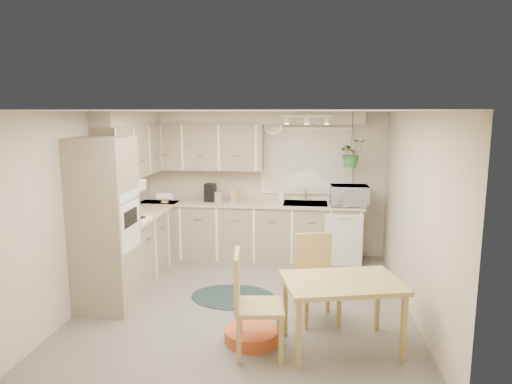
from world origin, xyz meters
The scene contains 35 objects.
floor centered at (0.00, 0.00, 0.00)m, with size 4.20×4.20×0.00m, color #67635B.
ceiling centered at (0.00, 0.00, 2.40)m, with size 4.20×4.20×0.00m, color white.
wall_back centered at (0.00, 2.10, 1.20)m, with size 4.00×0.04×2.40m, color #BCB19B.
wall_front centered at (0.00, -2.10, 1.20)m, with size 4.00×0.04×2.40m, color #BCB19B.
wall_left centered at (-2.00, 0.00, 1.20)m, with size 0.04×4.20×2.40m, color #BCB19B.
wall_right centered at (2.00, 0.00, 1.20)m, with size 0.04×4.20×2.40m, color #BCB19B.
base_cab_left centered at (-1.70, 0.88, 0.45)m, with size 0.60×1.85×0.90m, color gray.
base_cab_back centered at (-0.20, 1.80, 0.45)m, with size 3.60×0.60×0.90m, color gray.
counter_left centered at (-1.69, 0.88, 0.92)m, with size 0.64×1.89×0.04m, color #C9B293.
counter_back centered at (-0.20, 1.79, 0.92)m, with size 3.64×0.64×0.04m, color #C9B293.
oven_stack centered at (-1.68, -0.38, 1.05)m, with size 0.65×0.65×2.10m, color gray.
wall_oven_face centered at (-1.35, -0.38, 1.05)m, with size 0.02×0.56×0.58m, color silver.
upper_cab_left centered at (-1.82, 1.00, 1.83)m, with size 0.35×2.00×0.75m, color gray.
upper_cab_back centered at (-1.00, 1.93, 1.83)m, with size 2.00×0.35×0.75m, color gray.
soffit_left centered at (-1.85, 1.00, 2.30)m, with size 0.30×2.00×0.20m, color #BCB19B.
soffit_back centered at (-0.20, 1.95, 2.30)m, with size 3.60×0.30×0.20m, color #BCB19B.
cooktop centered at (-1.68, 0.30, 0.94)m, with size 0.52×0.58×0.02m, color silver.
range_hood centered at (-1.70, 0.30, 1.40)m, with size 0.40×0.60×0.14m, color silver.
window_blinds centered at (0.70, 2.07, 1.60)m, with size 1.40×0.02×1.00m, color beige.
window_frame centered at (0.70, 2.08, 1.60)m, with size 1.50×0.02×1.10m, color silver.
sink centered at (0.70, 1.80, 0.90)m, with size 0.70×0.48×0.10m, color #9B9DA2.
dishwasher_front centered at (1.30, 1.49, 0.42)m, with size 0.58×0.01×0.83m, color silver.
track_light_bar centered at (0.70, 1.55, 2.33)m, with size 0.80×0.04×0.04m, color silver.
wall_clock centered at (0.15, 2.07, 2.18)m, with size 0.30×0.30×0.03m, color #EBB753.
dining_table centered at (1.10, -1.03, 0.36)m, with size 1.15×0.77×0.72m, color tan.
chair_left centered at (0.30, -1.24, 0.52)m, with size 0.49×0.49×1.05m, color tan.
chair_back centered at (0.88, -0.43, 0.50)m, with size 0.46×0.46×0.99m, color tan.
braided_rug centered at (-0.20, 0.12, 0.01)m, with size 1.12×0.84×0.01m, color black.
pet_bed centered at (0.19, -1.00, 0.07)m, with size 0.58×0.58×0.13m, color #BB5625.
microwave centered at (1.38, 1.70, 1.14)m, with size 0.58×0.32×0.39m, color silver.
soap_bottle centered at (0.29, 1.95, 0.99)m, with size 0.09×0.20×0.09m, color silver.
hanging_plant centered at (1.39, 1.70, 1.72)m, with size 0.39×0.43×0.34m, color #2F6B2B.
coffee_maker centered at (-0.86, 1.80, 1.09)m, with size 0.17×0.20×0.29m, color black.
toaster centered at (-0.82, 1.82, 1.02)m, with size 0.27×0.15×0.16m, color #9B9DA2.
knife_block centered at (-0.47, 1.85, 1.06)m, with size 0.11×0.11×0.24m, color tan.
Camera 1 is at (0.75, -5.45, 2.37)m, focal length 32.00 mm.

